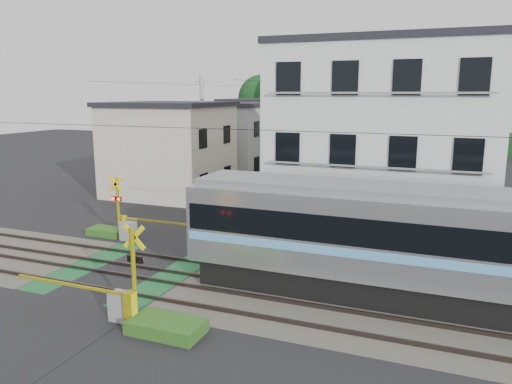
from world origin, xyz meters
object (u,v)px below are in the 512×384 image
at_px(crossing_signal_far, 127,225).
at_px(pedestrian, 329,151).
at_px(apartment_block, 386,140).
at_px(crossing_signal_near, 123,300).
at_px(commuter_train, 468,248).

relative_size(crossing_signal_far, pedestrian, 2.54).
distance_m(apartment_block, pedestrian, 27.82).
bearing_deg(crossing_signal_near, apartment_block, 65.78).
bearing_deg(apartment_block, crossing_signal_far, -152.22).
bearing_deg(commuter_train, crossing_signal_far, 170.63).
xyz_separation_m(crossing_signal_far, apartment_block, (11.09, 5.84, 3.94)).
bearing_deg(crossing_signal_far, crossing_signal_near, -54.71).
relative_size(crossing_signal_far, apartment_block, 0.46).
bearing_deg(commuter_train, crossing_signal_near, -153.41).
xyz_separation_m(commuter_train, crossing_signal_far, (-14.87, 2.45, -1.35)).
relative_size(crossing_signal_near, pedestrian, 2.54).
bearing_deg(crossing_signal_near, pedestrian, 94.51).
height_order(crossing_signal_far, apartment_block, apartment_block).
bearing_deg(crossing_signal_near, commuter_train, 26.59).
distance_m(crossing_signal_far, apartment_block, 13.14).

